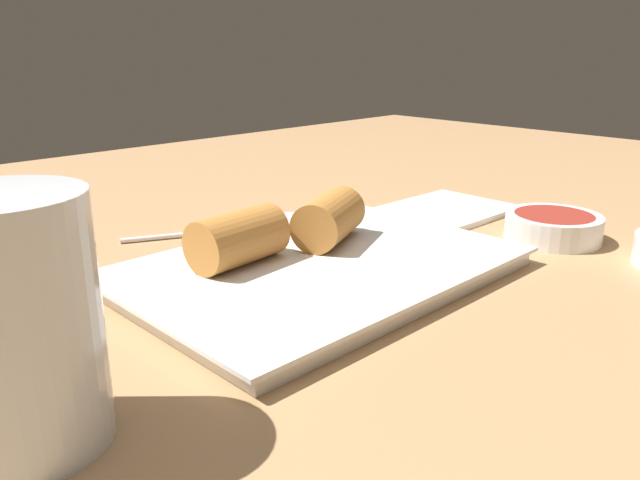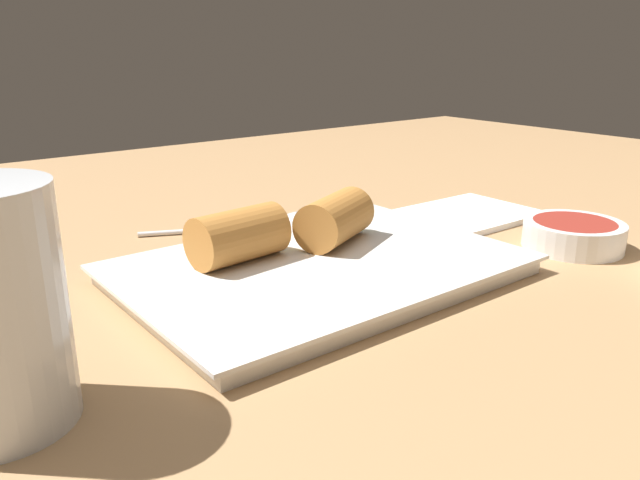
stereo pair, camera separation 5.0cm
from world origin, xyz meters
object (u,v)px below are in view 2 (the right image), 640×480
serving_plate (320,269)px  spoon (291,221)px  napkin (470,213)px  dipping_bowl_near (573,234)px

serving_plate → spoon: same height
serving_plate → napkin: 24.15cm
dipping_bowl_near → serving_plate: bearing=-19.9°
serving_plate → spoon: size_ratio=1.75×
serving_plate → dipping_bowl_near: dipping_bowl_near is taller
spoon → serving_plate: bearing=63.7°
serving_plate → spoon: (-6.35, -12.82, -0.07)cm
dipping_bowl_near → napkin: size_ratio=0.68×
serving_plate → dipping_bowl_near: (-22.45, 8.14, 0.58)cm
dipping_bowl_near → spoon: (16.11, -20.96, -0.65)cm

